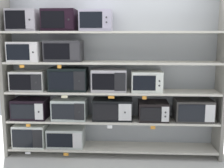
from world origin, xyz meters
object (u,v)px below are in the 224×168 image
Objects in this scene: microwave_5 at (153,111)px; microwave_9 at (109,80)px; microwave_12 at (64,51)px; microwave_2 at (31,108)px; microwave_10 at (147,81)px; microwave_15 at (96,21)px; microwave_8 at (69,79)px; microwave_13 at (24,20)px; microwave_14 at (60,20)px; microwave_1 at (66,136)px; microwave_3 at (70,109)px; microwave_6 at (193,110)px; microwave_0 at (31,134)px; microwave_4 at (113,109)px; microwave_11 at (26,52)px; microwave_7 at (29,80)px.

microwave_5 is 0.85× the size of microwave_9.
microwave_2 is at bearing 180.00° from microwave_12.
microwave_15 reaches higher than microwave_10.
microwave_2 is 0.92× the size of microwave_8.
microwave_12 is (-0.66, -0.00, 0.42)m from microwave_9.
microwave_13 is (-0.63, -0.00, 0.85)m from microwave_8.
microwave_14 is (-1.26, -0.00, 0.87)m from microwave_10.
microwave_14 is (-1.36, -0.00, 1.31)m from microwave_5.
microwave_14 reaches higher than microwave_10.
microwave_1 is 1.10m from microwave_9.
microwave_6 is (1.83, -0.00, 0.00)m from microwave_3.
microwave_1 is at bearing -180.00° from microwave_9.
microwave_4 is at bearing 0.00° from microwave_0.
microwave_15 is at bearing 0.01° from microwave_11.
microwave_3 is 1.14× the size of microwave_10.
microwave_2 is at bearing 179.99° from microwave_14.
microwave_4 is at bearing -0.00° from microwave_14.
microwave_7 is (-0.54, -0.00, 0.86)m from microwave_1.
microwave_1 is 1.80m from microwave_15.
microwave_2 is 1.24m from microwave_4.
microwave_5 is 1.89m from microwave_14.
microwave_14 reaches higher than microwave_8.
microwave_13 is (-0.01, -0.00, 0.44)m from microwave_11.
microwave_9 is (0.59, 0.00, 0.44)m from microwave_3.
microwave_13 is at bearing -179.99° from microwave_4.
microwave_2 is 1.02m from microwave_12.
microwave_12 is at bearing 0.03° from microwave_13.
microwave_14 is at bearing 0.02° from microwave_0.
microwave_14 reaches higher than microwave_11.
microwave_8 is 1.09× the size of microwave_9.
microwave_8 is at bearing 0.02° from microwave_13.
microwave_7 is at bearing -179.98° from microwave_3.
microwave_1 is 1.38m from microwave_5.
microwave_5 is 1.58m from microwave_12.
microwave_12 is (-0.07, 0.00, 0.86)m from microwave_3.
microwave_9 is at bearing -180.00° from microwave_5.
microwave_10 reaches higher than microwave_3.
microwave_5 is at bearing 0.00° from microwave_9.
microwave_9 is (1.21, 0.00, 0.85)m from microwave_0.
microwave_12 reaches higher than microwave_6.
microwave_2 is at bearing 180.00° from microwave_15.
microwave_9 reaches higher than microwave_3.
microwave_10 is at bearing 0.00° from microwave_12.
microwave_14 reaches higher than microwave_0.
microwave_8 is (-1.84, 0.00, 0.44)m from microwave_6.
microwave_2 is 1.18× the size of microwave_13.
microwave_14 reaches higher than microwave_7.
microwave_8 reaches higher than microwave_1.
microwave_12 reaches higher than microwave_1.
microwave_2 is 1.39m from microwave_14.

